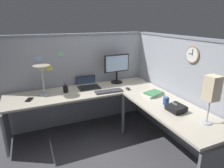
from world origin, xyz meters
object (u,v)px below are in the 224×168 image
(wall_clock, at_px, (193,55))
(pen_cup, at_px, (66,89))
(computer_mouse, at_px, (128,89))
(office_phone, at_px, (176,109))
(monitor, at_px, (117,66))
(keyboard, at_px, (109,91))
(coffee_mug, at_px, (166,101))
(book_stack, at_px, (153,94))
(cell_phone, at_px, (29,100))
(laptop, at_px, (88,85))
(desk_lamp_dome, at_px, (42,71))
(desk_lamp_paper, at_px, (212,90))

(wall_clock, bearing_deg, pen_cup, 146.11)
(computer_mouse, relative_size, office_phone, 0.49)
(monitor, distance_m, wall_clock, 1.29)
(keyboard, relative_size, wall_clock, 1.95)
(monitor, xyz_separation_m, pen_cup, (-0.92, -0.13, -0.24))
(pen_cup, distance_m, coffee_mug, 1.49)
(office_phone, bearing_deg, coffee_mug, 84.43)
(computer_mouse, relative_size, pen_cup, 0.58)
(monitor, relative_size, coffee_mug, 5.21)
(keyboard, height_order, book_stack, book_stack)
(cell_phone, height_order, office_phone, office_phone)
(laptop, bearing_deg, desk_lamp_dome, -170.19)
(coffee_mug, bearing_deg, pen_cup, 139.09)
(desk_lamp_dome, xyz_separation_m, cell_phone, (-0.22, -0.13, -0.36))
(desk_lamp_paper, distance_m, wall_clock, 0.67)
(cell_phone, relative_size, wall_clock, 0.65)
(book_stack, distance_m, wall_clock, 0.78)
(keyboard, distance_m, office_phone, 1.07)
(computer_mouse, xyz_separation_m, desk_lamp_dome, (-1.24, 0.30, 0.35))
(computer_mouse, relative_size, book_stack, 0.33)
(laptop, relative_size, desk_lamp_dome, 0.87)
(desk_lamp_dome, bearing_deg, laptop, 9.81)
(coffee_mug, bearing_deg, cell_phone, 152.08)
(keyboard, height_order, desk_lamp_dome, desk_lamp_dome)
(monitor, height_order, desk_lamp_dome, monitor)
(office_phone, height_order, wall_clock, wall_clock)
(desk_lamp_paper, bearing_deg, laptop, 115.86)
(laptop, xyz_separation_m, office_phone, (0.71, -1.34, 0.01))
(desk_lamp_dome, height_order, wall_clock, wall_clock)
(desk_lamp_paper, bearing_deg, book_stack, 93.18)
(desk_lamp_dome, xyz_separation_m, pen_cup, (0.31, -0.03, -0.31))
(desk_lamp_paper, height_order, coffee_mug, desk_lamp_paper)
(book_stack, bearing_deg, cell_phone, 162.54)
(pen_cup, bearing_deg, cell_phone, -169.24)
(office_phone, xyz_separation_m, coffee_mug, (0.02, 0.22, 0.01))
(office_phone, bearing_deg, cell_phone, 146.07)
(pen_cup, relative_size, desk_lamp_paper, 0.34)
(desk_lamp_paper, relative_size, wall_clock, 2.41)
(laptop, bearing_deg, coffee_mug, -56.79)
(monitor, xyz_separation_m, coffee_mug, (0.20, -1.10, -0.25))
(keyboard, distance_m, desk_lamp_paper, 1.48)
(computer_mouse, relative_size, cell_phone, 0.72)
(laptop, relative_size, wall_clock, 1.77)
(office_phone, height_order, desk_lamp_paper, desk_lamp_paper)
(computer_mouse, xyz_separation_m, coffee_mug, (0.19, -0.70, 0.03))
(book_stack, distance_m, coffee_mug, 0.35)
(cell_phone, bearing_deg, wall_clock, -1.69)
(coffee_mug, bearing_deg, wall_clock, -2.32)
(cell_phone, bearing_deg, laptop, 37.37)
(office_phone, bearing_deg, laptop, 117.96)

